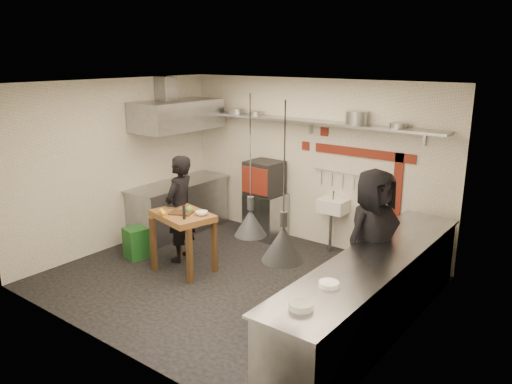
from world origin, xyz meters
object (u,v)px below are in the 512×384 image
Objects in this scene: chef_left at (180,209)px; chef_right at (373,239)px; oven_stand at (265,215)px; combi_oven at (264,178)px; green_bin at (136,243)px; prep_table at (184,242)px.

chef_right is at bearing 85.17° from chef_left.
chef_left is 0.93× the size of chef_right.
combi_oven is at bearing -177.52° from oven_stand.
oven_stand is 2.31m from green_bin.
chef_left is at bearing -103.32° from combi_oven.
oven_stand is 2.87m from chef_right.
chef_right is at bearing -23.27° from combi_oven.
oven_stand is 0.87× the size of prep_table.
combi_oven is at bearing 152.05° from chef_left.
prep_table is (0.97, 0.11, 0.21)m from green_bin.
chef_left is at bearing 32.75° from green_bin.
green_bin is at bearing 120.59° from chef_right.
combi_oven is at bearing 62.75° from green_bin.
prep_table is at bearing 6.61° from green_bin.
chef_left reaches higher than prep_table.
oven_stand is at bearing 2.48° from combi_oven.
chef_left is (-0.43, -1.64, -0.25)m from combi_oven.
prep_table is at bearing 122.91° from chef_right.
oven_stand is 0.47× the size of chef_left.
prep_table reaches higher than green_bin.
chef_left is (-0.35, 0.29, 0.38)m from prep_table.
combi_oven reaches higher than prep_table.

